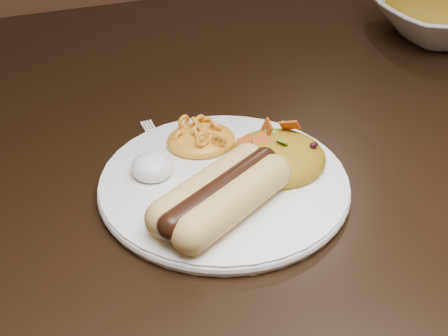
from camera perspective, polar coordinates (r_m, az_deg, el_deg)
name	(u,v)px	position (r m, az deg, el deg)	size (l,w,h in m)	color
table	(209,170)	(0.70, -1.67, -0.18)	(1.60, 0.90, 0.75)	black
plate	(224,182)	(0.51, 0.00, -1.49)	(0.24, 0.24, 0.01)	white
hotdog	(222,193)	(0.46, -0.23, -2.75)	(0.12, 0.11, 0.03)	#FFDB82
mac_and_cheese	(201,132)	(0.55, -2.52, 3.95)	(0.07, 0.07, 0.03)	yellow
sour_cream	(152,163)	(0.51, -7.84, 0.55)	(0.04, 0.04, 0.03)	white
taco_salad	(277,149)	(0.52, 5.81, 2.07)	(0.10, 0.10, 0.04)	#D16608
fork	(166,157)	(0.56, -6.28, 1.16)	(0.02, 0.14, 0.00)	white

